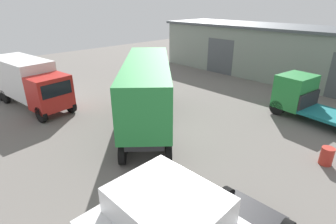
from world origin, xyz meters
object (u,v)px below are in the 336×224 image
object	(u,v)px
box_truck_red	(28,80)
flatbed_truck_green	(309,99)
container_trailer_green	(147,87)
oil_drum	(327,156)

from	to	relation	value
box_truck_red	flatbed_truck_green	world-z (taller)	box_truck_red
container_trailer_green	oil_drum	xyz separation A→B (m)	(9.05, 3.41, -2.13)
box_truck_red	container_trailer_green	bearing A→B (deg)	17.07
box_truck_red	oil_drum	distance (m)	19.28
box_truck_red	oil_drum	world-z (taller)	box_truck_red
oil_drum	box_truck_red	bearing A→B (deg)	-157.58
flatbed_truck_green	oil_drum	bearing A→B (deg)	126.65
box_truck_red	flatbed_truck_green	bearing A→B (deg)	32.10
container_trailer_green	box_truck_red	xyz separation A→B (m)	(-8.72, -3.92, -0.65)
container_trailer_green	box_truck_red	world-z (taller)	container_trailer_green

